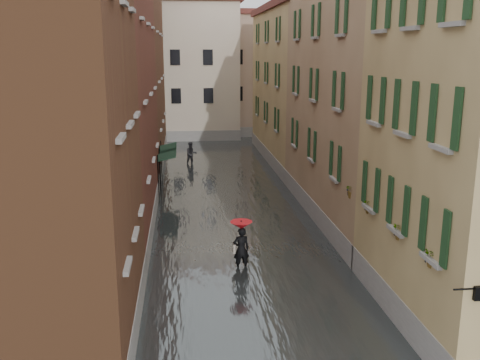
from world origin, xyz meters
TOP-DOWN VIEW (x-y plane):
  - ground at (0.00, 0.00)m, footprint 120.00×120.00m
  - floodwater at (0.00, 13.00)m, footprint 10.00×60.00m
  - building_left_near at (-7.00, -2.00)m, footprint 6.00×8.00m
  - building_left_mid at (-7.00, 9.00)m, footprint 6.00×14.00m
  - building_left_far at (-7.00, 24.00)m, footprint 6.00×16.00m
  - building_right_mid at (7.00, 9.00)m, footprint 6.00×14.00m
  - building_right_far at (7.00, 24.00)m, footprint 6.00×16.00m
  - building_end_cream at (-3.00, 38.00)m, footprint 12.00×9.00m
  - building_end_pink at (6.00, 40.00)m, footprint 10.00×9.00m
  - awning_near at (-3.49, 14.68)m, footprint 1.09×2.99m
  - awning_far at (-3.49, 16.78)m, footprint 1.09×2.97m
  - wall_lantern at (4.33, -6.00)m, footprint 0.71×0.22m
  - window_planters at (4.12, -0.71)m, footprint 0.59×7.83m
  - pedestrian_main at (-0.30, 2.83)m, footprint 0.90×0.90m
  - pedestrian_far at (-1.87, 23.11)m, footprint 1.05×0.91m

SIDE VIEW (x-z plane):
  - ground at x=0.00m, z-range 0.00..0.00m
  - floodwater at x=0.00m, z-range 0.00..0.20m
  - pedestrian_far at x=-1.87m, z-range 0.00..1.86m
  - pedestrian_main at x=-0.30m, z-range 0.18..2.24m
  - awning_far at x=-3.49m, z-range 1.07..3.87m
  - awning_near at x=-3.49m, z-range 1.07..3.87m
  - wall_lantern at x=4.33m, z-range 2.83..3.18m
  - window_planters at x=4.12m, z-range 3.09..3.93m
  - building_right_far at x=7.00m, z-range 0.00..11.50m
  - building_end_pink at x=6.00m, z-range 0.00..12.00m
  - building_left_mid at x=-7.00m, z-range 0.00..12.50m
  - building_left_near at x=-7.00m, z-range 0.00..13.00m
  - building_right_mid at x=7.00m, z-range 0.00..13.00m
  - building_end_cream at x=-3.00m, z-range 0.00..13.00m
  - building_left_far at x=-7.00m, z-range 0.00..14.00m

